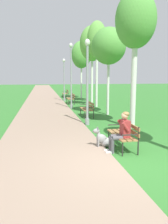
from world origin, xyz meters
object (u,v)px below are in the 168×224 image
(birch_tree_sixth, at_px, (81,55))
(birch_tree_second, at_px, (136,22))
(dog_grey, at_px, (103,140))
(lamp_post_far, at_px, (64,79))
(person_seated_on_near_bench, at_px, (122,130))
(lamp_post_mid, at_px, (71,75))
(park_bench_far, at_px, (71,98))
(park_bench_near, at_px, (124,133))
(park_bench_mid, at_px, (88,108))
(birch_tree_fourth, at_px, (97,40))
(lamp_post_near, at_px, (87,82))
(park_bench_furthest, at_px, (66,93))
(birch_tree_third, at_px, (109,46))
(birch_tree_fifth, at_px, (92,44))

(birch_tree_sixth, bearing_deg, birch_tree_second, -90.49)
(dog_grey, xyz_separation_m, lamp_post_far, (0.15, 14.07, 1.75))
(person_seated_on_near_bench, bearing_deg, lamp_post_mid, 91.57)
(park_bench_far, distance_m, lamp_post_far, 2.68)
(person_seated_on_near_bench, distance_m, birch_tree_second, 5.16)
(park_bench_near, xyz_separation_m, park_bench_mid, (0.02, 5.85, 0.00))
(dog_grey, xyz_separation_m, birch_tree_fourth, (2.15, 9.67, 4.63))
(park_bench_near, relative_size, lamp_post_far, 0.39)
(person_seated_on_near_bench, height_order, lamp_post_mid, lamp_post_mid)
(lamp_post_far, bearing_deg, birch_tree_sixth, 47.91)
(park_bench_far, bearing_deg, lamp_post_near, -92.26)
(dog_grey, distance_m, lamp_post_far, 14.18)
(park_bench_furthest, relative_size, birch_tree_third, 0.30)
(lamp_post_mid, bearing_deg, lamp_post_far, 90.11)
(park_bench_mid, distance_m, birch_tree_fifth, 8.54)
(lamp_post_mid, relative_size, birch_tree_fifth, 0.70)
(person_seated_on_near_bench, bearing_deg, birch_tree_fifth, 81.21)
(park_bench_furthest, xyz_separation_m, lamp_post_mid, (-0.50, -8.51, 1.85))
(dog_grey, height_order, birch_tree_second, birch_tree_second)
(lamp_post_far, bearing_deg, person_seated_on_near_bench, -88.93)
(park_bench_furthest, height_order, dog_grey, park_bench_furthest)
(birch_tree_fourth, distance_m, birch_tree_fifth, 2.99)
(park_bench_near, relative_size, birch_tree_second, 0.26)
(lamp_post_far, xyz_separation_m, birch_tree_sixth, (2.01, 2.22, 2.43))
(park_bench_mid, distance_m, lamp_post_near, 2.69)
(lamp_post_near, relative_size, birch_tree_fifth, 0.60)
(park_bench_far, height_order, lamp_post_near, lamp_post_near)
(lamp_post_mid, relative_size, lamp_post_far, 1.18)
(lamp_post_near, xyz_separation_m, birch_tree_fourth, (1.97, 6.19, 2.84))
(lamp_post_near, relative_size, birch_tree_third, 0.78)
(lamp_post_mid, bearing_deg, birch_tree_fourth, 15.63)
(lamp_post_far, distance_m, birch_tree_fourth, 5.63)
(lamp_post_mid, distance_m, birch_tree_fifth, 5.00)
(person_seated_on_near_bench, bearing_deg, birch_tree_fourth, 80.38)
(birch_tree_fourth, xyz_separation_m, birch_tree_sixth, (0.00, 6.62, -0.45))
(dog_grey, bearing_deg, lamp_post_near, 87.09)
(birch_tree_fourth, relative_size, birch_tree_fifth, 0.95)
(birch_tree_fourth, height_order, birch_tree_sixth, birch_tree_fourth)
(lamp_post_mid, bearing_deg, birch_tree_third, -59.18)
(person_seated_on_near_bench, distance_m, birch_tree_sixth, 17.33)
(lamp_post_far, bearing_deg, dog_grey, -90.59)
(lamp_post_mid, xyz_separation_m, birch_tree_fifth, (2.30, 3.53, 2.68))
(dog_grey, bearing_deg, birch_tree_second, 50.53)
(park_bench_furthest, relative_size, person_seated_on_near_bench, 1.20)
(park_bench_mid, relative_size, dog_grey, 1.80)
(lamp_post_mid, distance_m, birch_tree_second, 7.24)
(park_bench_far, distance_m, birch_tree_third, 6.93)
(birch_tree_second, xyz_separation_m, birch_tree_third, (-0.07, 3.61, -0.55))
(park_bench_near, xyz_separation_m, person_seated_on_near_bench, (-0.21, -0.32, 0.17))
(birch_tree_fifth, bearing_deg, park_bench_far, -158.85)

